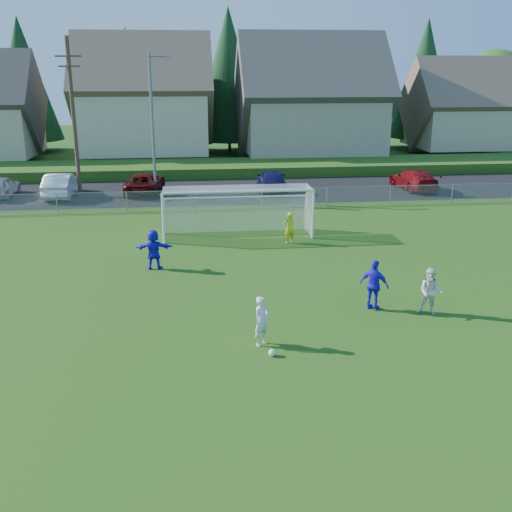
{
  "coord_description": "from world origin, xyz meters",
  "views": [
    {
      "loc": [
        -2.48,
        -13.13,
        8.1
      ],
      "look_at": [
        0.0,
        8.0,
        1.4
      ],
      "focal_mm": 42.0,
      "sensor_mm": 36.0,
      "label": 1
    }
  ],
  "objects_px": {
    "player_blue_a": "(374,285)",
    "car_a": "(0,187)",
    "player_white_b": "(431,292)",
    "car_g": "(414,179)",
    "soccer_ball": "(272,353)",
    "car_c": "(145,183)",
    "goalkeeper": "(289,228)",
    "soccer_goal": "(237,204)",
    "car_b": "(61,185)",
    "car_e": "(272,180)",
    "player_blue_b": "(154,249)",
    "player_white_a": "(262,321)"
  },
  "relations": [
    {
      "from": "soccer_ball",
      "to": "car_a",
      "type": "bearing_deg",
      "value": 120.38
    },
    {
      "from": "goalkeeper",
      "to": "car_c",
      "type": "bearing_deg",
      "value": -84.49
    },
    {
      "from": "player_blue_a",
      "to": "car_b",
      "type": "distance_m",
      "value": 25.62
    },
    {
      "from": "car_b",
      "to": "soccer_goal",
      "type": "relative_size",
      "value": 0.64
    },
    {
      "from": "player_blue_b",
      "to": "soccer_goal",
      "type": "relative_size",
      "value": 0.23
    },
    {
      "from": "player_blue_b",
      "to": "car_g",
      "type": "relative_size",
      "value": 0.35
    },
    {
      "from": "player_white_a",
      "to": "goalkeeper",
      "type": "distance_m",
      "value": 11.26
    },
    {
      "from": "player_blue_a",
      "to": "car_a",
      "type": "height_order",
      "value": "player_blue_a"
    },
    {
      "from": "soccer_ball",
      "to": "car_c",
      "type": "distance_m",
      "value": 25.43
    },
    {
      "from": "goalkeeper",
      "to": "car_a",
      "type": "relative_size",
      "value": 0.38
    },
    {
      "from": "player_white_a",
      "to": "goalkeeper",
      "type": "relative_size",
      "value": 1.02
    },
    {
      "from": "goalkeeper",
      "to": "soccer_goal",
      "type": "xyz_separation_m",
      "value": [
        -2.36,
        1.71,
        0.86
      ]
    },
    {
      "from": "player_blue_a",
      "to": "car_g",
      "type": "relative_size",
      "value": 0.37
    },
    {
      "from": "soccer_ball",
      "to": "car_e",
      "type": "xyz_separation_m",
      "value": [
        3.48,
        24.43,
        0.67
      ]
    },
    {
      "from": "player_white_b",
      "to": "car_g",
      "type": "distance_m",
      "value": 22.78
    },
    {
      "from": "player_white_a",
      "to": "player_white_b",
      "type": "xyz_separation_m",
      "value": [
        6.02,
        1.68,
        0.04
      ]
    },
    {
      "from": "player_white_b",
      "to": "car_g",
      "type": "bearing_deg",
      "value": 97.9
    },
    {
      "from": "car_a",
      "to": "car_e",
      "type": "xyz_separation_m",
      "value": [
        17.92,
        -0.2,
        0.1
      ]
    },
    {
      "from": "player_white_a",
      "to": "car_b",
      "type": "relative_size",
      "value": 0.33
    },
    {
      "from": "player_blue_b",
      "to": "soccer_goal",
      "type": "height_order",
      "value": "soccer_goal"
    },
    {
      "from": "car_e",
      "to": "soccer_ball",
      "type": "bearing_deg",
      "value": 84.61
    },
    {
      "from": "player_blue_b",
      "to": "car_e",
      "type": "xyz_separation_m",
      "value": [
        7.27,
        15.88,
        -0.06
      ]
    },
    {
      "from": "car_g",
      "to": "car_b",
      "type": "bearing_deg",
      "value": -5.14
    },
    {
      "from": "soccer_ball",
      "to": "car_b",
      "type": "bearing_deg",
      "value": 113.48
    },
    {
      "from": "goalkeeper",
      "to": "car_g",
      "type": "bearing_deg",
      "value": -156.18
    },
    {
      "from": "car_b",
      "to": "player_blue_a",
      "type": "bearing_deg",
      "value": 124.05
    },
    {
      "from": "goalkeeper",
      "to": "car_g",
      "type": "height_order",
      "value": "goalkeeper"
    },
    {
      "from": "car_e",
      "to": "car_b",
      "type": "bearing_deg",
      "value": 3.52
    },
    {
      "from": "player_white_a",
      "to": "car_e",
      "type": "height_order",
      "value": "car_e"
    },
    {
      "from": "player_white_a",
      "to": "player_blue_a",
      "type": "bearing_deg",
      "value": -12.55
    },
    {
      "from": "player_white_b",
      "to": "car_b",
      "type": "distance_m",
      "value": 27.2
    },
    {
      "from": "player_white_a",
      "to": "car_g",
      "type": "height_order",
      "value": "player_white_a"
    },
    {
      "from": "player_white_b",
      "to": "player_blue_a",
      "type": "distance_m",
      "value": 1.89
    },
    {
      "from": "soccer_ball",
      "to": "car_b",
      "type": "relative_size",
      "value": 0.05
    },
    {
      "from": "player_white_a",
      "to": "car_a",
      "type": "distance_m",
      "value": 27.76
    },
    {
      "from": "soccer_ball",
      "to": "player_blue_a",
      "type": "distance_m",
      "value": 5.18
    },
    {
      "from": "player_white_a",
      "to": "car_c",
      "type": "bearing_deg",
      "value": 60.06
    },
    {
      "from": "player_white_a",
      "to": "car_c",
      "type": "xyz_separation_m",
      "value": [
        -4.91,
        24.09,
        -0.09
      ]
    },
    {
      "from": "goalkeeper",
      "to": "car_a",
      "type": "bearing_deg",
      "value": -61.85
    },
    {
      "from": "soccer_ball",
      "to": "car_a",
      "type": "height_order",
      "value": "car_a"
    },
    {
      "from": "goalkeeper",
      "to": "car_c",
      "type": "height_order",
      "value": "goalkeeper"
    },
    {
      "from": "player_blue_a",
      "to": "car_e",
      "type": "height_order",
      "value": "player_blue_a"
    },
    {
      "from": "soccer_ball",
      "to": "player_white_b",
      "type": "relative_size",
      "value": 0.13
    },
    {
      "from": "soccer_goal",
      "to": "car_a",
      "type": "bearing_deg",
      "value": 142.51
    },
    {
      "from": "car_g",
      "to": "soccer_goal",
      "type": "distance_m",
      "value": 16.93
    },
    {
      "from": "player_blue_a",
      "to": "car_g",
      "type": "height_order",
      "value": "player_blue_a"
    },
    {
      "from": "player_white_a",
      "to": "car_c",
      "type": "distance_m",
      "value": 24.59
    },
    {
      "from": "player_white_a",
      "to": "car_c",
      "type": "height_order",
      "value": "player_white_a"
    },
    {
      "from": "car_g",
      "to": "car_e",
      "type": "bearing_deg",
      "value": -7.2
    },
    {
      "from": "car_c",
      "to": "player_blue_b",
      "type": "bearing_deg",
      "value": 99.59
    }
  ]
}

